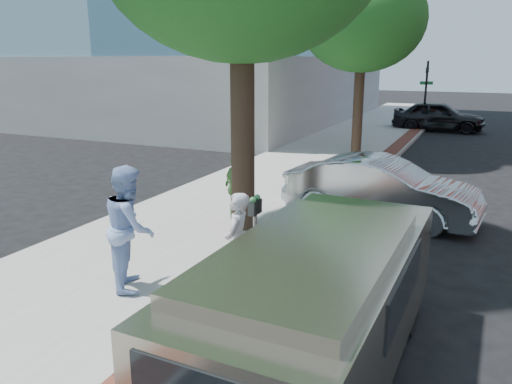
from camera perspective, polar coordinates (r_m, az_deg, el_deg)
The scene contains 14 objects.
ground at distance 9.61m, azimuth -3.27°, elevation -8.68°, with size 120.00×120.00×0.00m, color black.
sidewalk at distance 17.17m, azimuth 4.85°, elevation 2.15°, with size 5.00×60.00×0.15m, color #9E9991.
brick_strip at distance 16.55m, azimuth 12.03°, elevation 1.68°, with size 0.60×60.00×0.01m, color brown.
curb at distance 16.50m, azimuth 13.20°, elevation 1.28°, with size 0.10×60.00×0.15m, color gray.
office_base at distance 34.41m, azimuth -5.30°, elevation 11.73°, with size 18.20×22.20×4.00m, color gray.
signal_near at distance 29.98m, azimuth 18.84°, elevation 11.04°, with size 0.70×0.15×3.80m.
tree_far at distance 20.36m, azimuth 12.08°, elevation 18.66°, with size 4.80×4.80×7.14m.
parking_meter at distance 8.50m, azimuth -0.11°, elevation -3.14°, with size 0.12×0.32×1.47m.
person_gray at distance 8.04m, azimuth -2.18°, elevation -5.89°, with size 0.61×0.40×1.67m, color #B2B2B8.
person_officer at distance 8.45m, azimuth -14.18°, elevation -3.90°, with size 1.00×0.78×2.06m, color #8FABDD.
person_green at distance 11.70m, azimuth -2.31°, elevation 0.50°, with size 0.92×0.38×1.57m, color #4D8F41.
sedan_silver at distance 12.60m, azimuth 14.08°, elevation 0.32°, with size 1.63×4.67×1.54m, color #ABAEB2.
bg_car at distance 29.75m, azimuth 20.13°, elevation 8.15°, with size 1.96×4.86×1.66m, color black.
van at distance 6.30m, azimuth 7.55°, elevation -11.88°, with size 2.03×5.07×1.85m.
Camera 1 is at (4.18, -7.76, 3.83)m, focal length 35.00 mm.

